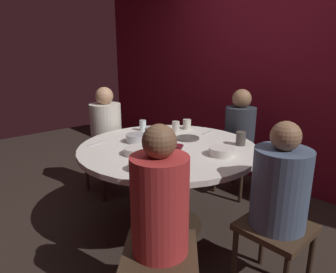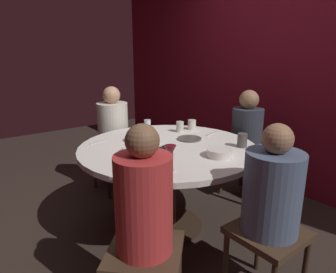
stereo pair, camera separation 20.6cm
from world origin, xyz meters
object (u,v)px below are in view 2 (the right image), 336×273
(seated_diner_left, at_px, (113,128))
(bowl_sauce_side, at_px, (136,150))
(cell_phone, at_px, (165,148))
(cup_by_left_diner, at_px, (192,125))
(candle_holder, at_px, (167,151))
(dinner_plate, at_px, (189,139))
(dining_table, at_px, (168,161))
(cup_center_front, at_px, (151,132))
(seated_diner_right, at_px, (272,195))
(bowl_small_white, at_px, (131,165))
(cup_by_right_diner, at_px, (180,127))
(seated_diner_front_right, at_px, (144,208))
(cup_far_edge, at_px, (242,140))
(bowl_serving_large, at_px, (138,137))
(seated_diner_back, at_px, (247,132))
(wine_glass, at_px, (170,153))
(bowl_salad_center, at_px, (220,153))
(cup_near_candle, at_px, (147,125))

(seated_diner_left, relative_size, bowl_sauce_side, 5.58)
(cell_phone, xyz_separation_m, cup_by_left_diner, (-0.32, 0.57, 0.04))
(candle_holder, bearing_deg, dinner_plate, 118.48)
(dining_table, height_order, cup_center_front, cup_center_front)
(seated_diner_right, relative_size, candle_holder, 11.81)
(seated_diner_left, xyz_separation_m, bowl_small_white, (1.22, -0.50, 0.06))
(seated_diner_left, xyz_separation_m, cup_by_right_diner, (0.68, 0.36, 0.09))
(seated_diner_front_right, xyz_separation_m, cup_far_edge, (-0.29, 1.14, 0.09))
(cup_by_right_diner, relative_size, cup_center_front, 1.12)
(bowl_serving_large, bearing_deg, bowl_small_white, -36.38)
(seated_diner_left, height_order, cup_center_front, seated_diner_left)
(seated_diner_front_right, relative_size, bowl_sauce_side, 5.65)
(cup_far_edge, bearing_deg, dinner_plate, -155.69)
(seated_diner_back, distance_m, cup_by_left_diner, 0.59)
(bowl_serving_large, distance_m, cup_by_left_diner, 0.64)
(candle_holder, xyz_separation_m, cup_center_front, (-0.50, 0.20, 0.01))
(dining_table, bearing_deg, dinner_plate, 97.34)
(seated_diner_right, bearing_deg, candle_holder, 10.94)
(wine_glass, bearing_deg, seated_diner_left, 167.15)
(candle_holder, xyz_separation_m, cup_far_edge, (0.20, 0.61, 0.02))
(seated_diner_back, xyz_separation_m, bowl_small_white, (0.25, -1.52, 0.07))
(cell_phone, bearing_deg, cup_by_right_diner, -64.01)
(cup_by_right_diner, bearing_deg, bowl_salad_center, -16.94)
(dinner_plate, relative_size, cup_by_left_diner, 2.18)
(bowl_salad_center, bearing_deg, bowl_small_white, -106.65)
(seated_diner_left, distance_m, cup_by_right_diner, 0.78)
(seated_diner_left, height_order, candle_holder, seated_diner_left)
(cup_by_left_diner, distance_m, cup_center_front, 0.47)
(bowl_salad_center, height_order, cup_by_right_diner, cup_by_right_diner)
(seated_diner_right, xyz_separation_m, cup_near_candle, (-1.52, 0.15, 0.10))
(seated_diner_front_right, xyz_separation_m, cup_near_candle, (-1.22, 0.84, 0.09))
(candle_holder, bearing_deg, bowl_small_white, -80.51)
(cup_center_front, height_order, cup_far_edge, cup_far_edge)
(dining_table, relative_size, cup_near_candle, 14.07)
(candle_holder, height_order, cell_phone, candle_holder)
(cup_by_left_diner, height_order, cup_by_right_diner, cup_by_right_diner)
(candle_holder, bearing_deg, cell_phone, 147.64)
(seated_diner_back, height_order, dinner_plate, seated_diner_back)
(seated_diner_back, relative_size, bowl_salad_center, 5.88)
(cell_phone, xyz_separation_m, bowl_small_white, (0.22, -0.45, 0.02))
(dinner_plate, xyz_separation_m, bowl_serving_large, (-0.23, -0.39, 0.03))
(seated_diner_back, relative_size, cup_center_front, 12.38)
(bowl_salad_center, bearing_deg, seated_diner_front_right, -73.59)
(bowl_salad_center, xyz_separation_m, cup_near_candle, (-0.98, 0.01, 0.02))
(bowl_small_white, relative_size, cup_by_left_diner, 1.35)
(cell_phone, bearing_deg, bowl_sauce_side, 72.30)
(bowl_small_white, relative_size, cup_by_right_diner, 1.27)
(bowl_small_white, bearing_deg, candle_holder, 99.49)
(dining_table, xyz_separation_m, cup_center_front, (-0.31, 0.04, 0.18))
(seated_diner_right, xyz_separation_m, cell_phone, (-0.96, -0.05, 0.06))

